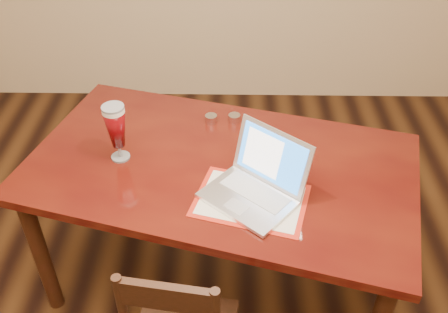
{
  "coord_description": "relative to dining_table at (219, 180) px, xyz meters",
  "views": [
    {
      "loc": [
        0.13,
        -1.19,
        2.25
      ],
      "look_at": [
        0.09,
        0.56,
        0.86
      ],
      "focal_mm": 40.0,
      "sensor_mm": 36.0,
      "label": 1
    }
  ],
  "objects": [
    {
      "name": "room_shell",
      "position": [
        -0.07,
        -0.55,
        1.04
      ],
      "size": [
        4.51,
        5.01,
        2.71
      ],
      "color": "#CDB388",
      "rests_on": "ground"
    },
    {
      "name": "dining_table",
      "position": [
        0.0,
        0.0,
        0.0
      ],
      "size": [
        1.94,
        1.41,
        1.1
      ],
      "rotation": [
        0.0,
        0.0,
        -0.27
      ],
      "color": "#4B130A",
      "rests_on": "ground"
    }
  ]
}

